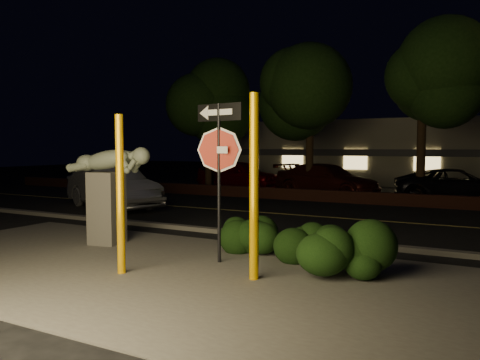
% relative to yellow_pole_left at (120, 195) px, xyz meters
% --- Properties ---
extents(ground, '(90.00, 90.00, 0.00)m').
position_rel_yellow_pole_left_xyz_m(ground, '(0.97, 11.46, -1.46)').
color(ground, black).
rests_on(ground, ground).
extents(patio, '(14.00, 6.00, 0.02)m').
position_rel_yellow_pole_left_xyz_m(patio, '(0.97, 0.46, -1.45)').
color(patio, '#4C4944').
rests_on(patio, ground).
extents(road, '(80.00, 8.00, 0.01)m').
position_rel_yellow_pole_left_xyz_m(road, '(0.97, 8.46, -1.45)').
color(road, black).
rests_on(road, ground).
extents(lane_marking, '(80.00, 0.12, 0.00)m').
position_rel_yellow_pole_left_xyz_m(lane_marking, '(0.97, 8.46, -1.44)').
color(lane_marking, '#B6A549').
rests_on(lane_marking, road).
extents(curb, '(80.00, 0.25, 0.12)m').
position_rel_yellow_pole_left_xyz_m(curb, '(0.97, 4.36, -1.40)').
color(curb, '#4C4944').
rests_on(curb, ground).
extents(brick_wall, '(40.00, 0.35, 0.50)m').
position_rel_yellow_pole_left_xyz_m(brick_wall, '(0.97, 12.76, -1.21)').
color(brick_wall, '#431F15').
rests_on(brick_wall, ground).
extents(parking_lot, '(40.00, 12.00, 0.01)m').
position_rel_yellow_pole_left_xyz_m(parking_lot, '(0.97, 18.46, -1.45)').
color(parking_lot, black).
rests_on(parking_lot, ground).
extents(building, '(22.00, 10.20, 4.00)m').
position_rel_yellow_pole_left_xyz_m(building, '(0.97, 26.45, 0.54)').
color(building, '#736F5C').
rests_on(building, ground).
extents(tree_far_a, '(4.60, 4.60, 7.43)m').
position_rel_yellow_pole_left_xyz_m(tree_far_a, '(-7.03, 14.46, 3.88)').
color(tree_far_a, black).
rests_on(tree_far_a, ground).
extents(tree_far_b, '(5.20, 5.20, 8.41)m').
position_rel_yellow_pole_left_xyz_m(tree_far_b, '(-1.53, 14.66, 4.59)').
color(tree_far_b, black).
rests_on(tree_far_b, ground).
extents(tree_far_c, '(4.80, 4.80, 7.84)m').
position_rel_yellow_pole_left_xyz_m(tree_far_c, '(3.47, 14.26, 4.20)').
color(tree_far_c, black).
rests_on(tree_far_c, ground).
extents(yellow_pole_left, '(0.15, 0.15, 2.92)m').
position_rel_yellow_pole_left_xyz_m(yellow_pole_left, '(0.00, 0.00, 0.00)').
color(yellow_pole_left, '#F9AD03').
rests_on(yellow_pole_left, ground).
extents(yellow_pole_right, '(0.16, 0.16, 3.26)m').
position_rel_yellow_pole_left_xyz_m(yellow_pole_right, '(2.33, 0.78, 0.17)').
color(yellow_pole_right, '#F0AA00').
rests_on(yellow_pole_right, ground).
extents(signpost, '(1.08, 0.19, 3.19)m').
position_rel_yellow_pole_left_xyz_m(signpost, '(1.18, 1.54, 0.81)').
color(signpost, black).
rests_on(signpost, ground).
extents(sculpture, '(2.19, 0.92, 2.33)m').
position_rel_yellow_pole_left_xyz_m(sculpture, '(-2.08, 1.87, -0.02)').
color(sculpture, '#4C4944').
rests_on(sculpture, ground).
extents(hedge_center, '(1.87, 1.03, 0.93)m').
position_rel_yellow_pole_left_xyz_m(hedge_center, '(1.23, 2.75, -0.99)').
color(hedge_center, black).
rests_on(hedge_center, ground).
extents(hedge_right, '(1.75, 1.21, 1.04)m').
position_rel_yellow_pole_left_xyz_m(hedge_right, '(2.72, 2.49, -0.94)').
color(hedge_right, black).
rests_on(hedge_right, ground).
extents(hedge_far_right, '(1.71, 1.30, 1.06)m').
position_rel_yellow_pole_left_xyz_m(hedge_far_right, '(3.76, 1.60, -0.93)').
color(hedge_far_right, black).
rests_on(hedge_far_right, ground).
extents(silver_sedan, '(5.22, 3.40, 1.62)m').
position_rel_yellow_pole_left_xyz_m(silver_sedan, '(-6.65, 6.93, -0.65)').
color(silver_sedan, '#B9BABE').
rests_on(silver_sedan, ground).
extents(parked_car_red, '(4.92, 2.29, 1.63)m').
position_rel_yellow_pole_left_xyz_m(parked_car_red, '(-6.20, 16.30, -0.64)').
color(parked_car_red, '#6C050B').
rests_on(parked_car_red, ground).
extents(parked_car_darkred, '(5.65, 3.50, 1.53)m').
position_rel_yellow_pole_left_xyz_m(parked_car_darkred, '(-0.79, 15.10, -0.70)').
color(parked_car_darkred, '#41120D').
rests_on(parked_car_darkred, ground).
extents(parked_car_dark, '(5.48, 3.42, 1.41)m').
position_rel_yellow_pole_left_xyz_m(parked_car_dark, '(4.83, 15.25, -0.75)').
color(parked_car_dark, black).
rests_on(parked_car_dark, ground).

